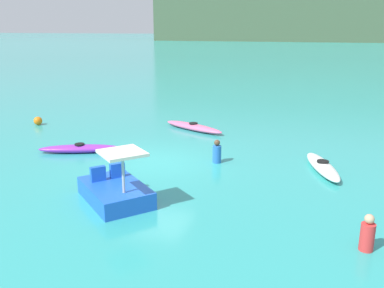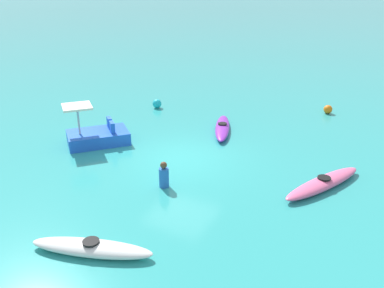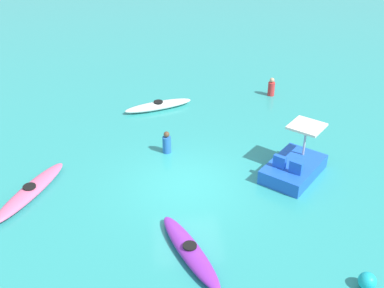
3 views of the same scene
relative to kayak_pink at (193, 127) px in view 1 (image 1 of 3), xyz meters
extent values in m
plane|color=teal|center=(0.13, -5.17, -0.16)|extent=(600.00, 600.00, 0.00)
cube|color=#42563D|center=(-2.47, 158.58, 14.85)|extent=(106.55, 58.23, 30.03)
ellipsoid|color=pink|center=(0.00, 0.00, 0.00)|extent=(3.52, 2.13, 0.32)
cylinder|color=black|center=(0.00, 0.00, 0.18)|extent=(0.56, 0.56, 0.05)
ellipsoid|color=purple|center=(-3.25, -4.97, 0.00)|extent=(3.27, 1.77, 0.32)
cylinder|color=black|center=(-3.25, -4.97, 0.18)|extent=(0.51, 0.51, 0.05)
ellipsoid|color=white|center=(6.09, -4.38, 0.00)|extent=(1.57, 3.15, 0.32)
cylinder|color=black|center=(6.09, -4.38, 0.18)|extent=(0.52, 0.52, 0.05)
cube|color=blue|center=(0.38, -8.91, 0.09)|extent=(2.79, 2.72, 0.50)
cube|color=blue|center=(0.17, -8.32, 0.56)|extent=(0.41, 0.44, 0.44)
cube|color=blue|center=(-0.23, -8.77, 0.56)|extent=(0.41, 0.44, 0.44)
cylinder|color=#B2B2B7|center=(0.90, -9.38, 0.89)|extent=(0.08, 0.08, 1.10)
cube|color=silver|center=(0.90, -9.38, 1.48)|extent=(1.55, 1.55, 0.08)
sphere|color=orange|center=(-7.99, -1.30, 0.05)|extent=(0.43, 0.43, 0.43)
cylinder|color=red|center=(7.09, -9.73, 0.16)|extent=(0.36, 0.36, 0.65)
sphere|color=tan|center=(7.09, -9.73, 0.61)|extent=(0.22, 0.22, 0.22)
cylinder|color=blue|center=(2.33, -4.59, 0.16)|extent=(0.44, 0.44, 0.65)
sphere|color=brown|center=(2.33, -4.59, 0.61)|extent=(0.22, 0.22, 0.22)
camera|label=1|loc=(5.84, -18.95, 4.71)|focal=38.94mm
camera|label=2|loc=(12.15, 1.56, 6.11)|focal=37.65mm
camera|label=3|loc=(-12.94, -4.14, 9.11)|focal=44.02mm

